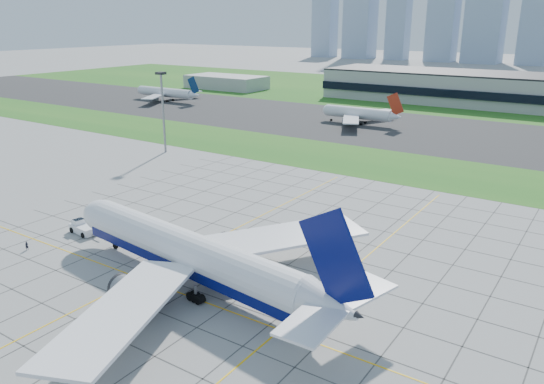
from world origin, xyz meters
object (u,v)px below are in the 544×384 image
at_px(airliner, 190,254).
at_px(distant_jet_0, 166,92).
at_px(crew_near, 27,246).
at_px(pushback_tug, 83,228).
at_px(distant_jet_1, 360,113).
at_px(light_mast, 163,102).

distance_m(airliner, distant_jet_0, 211.39).
bearing_deg(crew_near, distant_jet_0, 85.16).
bearing_deg(pushback_tug, distant_jet_1, 98.70).
bearing_deg(distant_jet_1, distant_jet_0, 178.00).
distance_m(light_mast, distant_jet_1, 87.01).
xyz_separation_m(crew_near, distant_jet_1, (-2.50, 150.91, 3.63)).
relative_size(pushback_tug, distant_jet_1, 0.22).
xyz_separation_m(crew_near, distant_jet_0, (-116.39, 154.89, 3.64)).
bearing_deg(airliner, pushback_tug, 179.74).
height_order(distant_jet_0, distant_jet_1, same).
bearing_deg(distant_jet_1, light_mast, -111.50).
bearing_deg(crew_near, distant_jet_1, 49.19).
bearing_deg(distant_jet_1, crew_near, -89.05).
relative_size(distant_jet_0, distant_jet_1, 1.00).
bearing_deg(distant_jet_1, airliner, -75.53).
height_order(airliner, crew_near, airliner).
bearing_deg(crew_near, light_mast, 73.99).
xyz_separation_m(airliner, distant_jet_0, (-151.03, 147.90, -0.88)).
bearing_deg(distant_jet_0, crew_near, -53.08).
bearing_deg(pushback_tug, airliner, -0.26).
relative_size(crew_near, distant_jet_0, 0.04).
distance_m(light_mast, distant_jet_0, 118.31).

